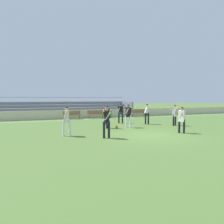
{
  "coord_description": "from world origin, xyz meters",
  "views": [
    {
      "loc": [
        -6.97,
        -10.73,
        2.14
      ],
      "look_at": [
        -0.05,
        5.31,
        1.08
      ],
      "focal_mm": 34.92,
      "sensor_mm": 36.0,
      "label": 1
    }
  ],
  "objects": [
    {
      "name": "player_white_wide_left",
      "position": [
        4.45,
        3.15,
        0.99
      ],
      "size": [
        0.53,
        0.6,
        1.66
      ],
      "color": "black",
      "rests_on": "ground"
    },
    {
      "name": "soccer_ball",
      "position": [
        -0.5,
        3.4,
        0.11
      ],
      "size": [
        0.22,
        0.22,
        0.22
      ],
      "primitive_type": "sphere",
      "color": "orange",
      "rests_on": "ground"
    },
    {
      "name": "player_dark_on_ball",
      "position": [
        -1.09,
        3.81,
        0.97
      ],
      "size": [
        0.51,
        0.53,
        1.64
      ],
      "color": "black",
      "rests_on": "ground"
    },
    {
      "name": "player_white_dropping_back",
      "position": [
        -4.44,
        1.71,
        1.02
      ],
      "size": [
        0.48,
        0.55,
        1.71
      ],
      "color": "white",
      "rests_on": "ground"
    },
    {
      "name": "player_dark_wide_right",
      "position": [
        -2.6,
        0.17,
        1.01
      ],
      "size": [
        0.46,
        0.61,
        1.69
      ],
      "color": "black",
      "rests_on": "ground"
    },
    {
      "name": "player_white_pressing_high",
      "position": [
        2.36,
        -0.08,
        0.97
      ],
      "size": [
        0.71,
        0.49,
        1.64
      ],
      "color": "black",
      "rests_on": "ground"
    },
    {
      "name": "player_dark_trailing_run",
      "position": [
        0.53,
        3.59,
        1.03
      ],
      "size": [
        0.7,
        0.48,
        1.71
      ],
      "color": "white",
      "rests_on": "ground"
    },
    {
      "name": "player_dark_deep_cover",
      "position": [
        1.27,
        6.44,
        1.01
      ],
      "size": [
        0.76,
        0.49,
        1.7
      ],
      "color": "black",
      "rests_on": "ground"
    },
    {
      "name": "field_line_sideline",
      "position": [
        0.0,
        10.89,
        0.0
      ],
      "size": [
        44.0,
        0.12,
        0.01
      ],
      "primitive_type": "cube",
      "color": "white",
      "rests_on": "ground"
    },
    {
      "name": "player_white_overlapping",
      "position": [
        2.95,
        4.83,
        1.02
      ],
      "size": [
        0.5,
        0.58,
        1.7
      ],
      "color": "black",
      "rests_on": "ground"
    },
    {
      "name": "ground_plane",
      "position": [
        0.0,
        0.0,
        0.0
      ],
      "size": [
        160.0,
        160.0,
        0.0
      ],
      "primitive_type": "plane",
      "color": "#4C6B30"
    },
    {
      "name": "bench_near_wall_gap",
      "position": [
        -1.91,
        11.42,
        0.55
      ],
      "size": [
        1.8,
        0.4,
        0.9
      ],
      "color": "olive",
      "rests_on": "ground"
    },
    {
      "name": "sideline_wall",
      "position": [
        0.0,
        12.56,
        0.47
      ],
      "size": [
        48.0,
        0.16,
        0.93
      ],
      "primitive_type": "cube",
      "color": "beige",
      "rests_on": "ground"
    },
    {
      "name": "trash_bin",
      "position": [
        2.37,
        11.6,
        0.43
      ],
      "size": [
        0.49,
        0.49,
        0.86
      ],
      "primitive_type": "cylinder",
      "color": "#2D7F3D",
      "rests_on": "ground"
    },
    {
      "name": "bench_near_bin",
      "position": [
        5.91,
        11.42,
        0.55
      ],
      "size": [
        1.8,
        0.4,
        0.9
      ],
      "color": "olive",
      "rests_on": "ground"
    },
    {
      "name": "bench_centre_sideline",
      "position": [
        0.69,
        11.42,
        0.55
      ],
      "size": [
        1.8,
        0.4,
        0.9
      ],
      "color": "olive",
      "rests_on": "ground"
    },
    {
      "name": "bleacher_stand",
      "position": [
        -2.94,
        15.22,
        0.97
      ],
      "size": [
        18.82,
        3.49,
        2.34
      ],
      "color": "#B2B2B7",
      "rests_on": "ground"
    }
  ]
}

